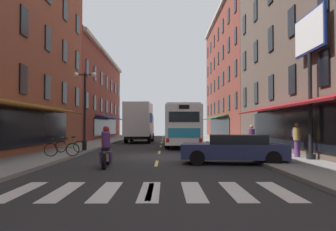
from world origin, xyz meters
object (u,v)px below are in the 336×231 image
at_px(motorcycle_rider, 106,150).
at_px(sedan_mid, 146,133).
at_px(bicycle_near, 62,149).
at_px(street_lamp_twin, 85,107).
at_px(pedestrian_mid, 252,138).
at_px(billboard_sign, 310,46).
at_px(bicycle_mid, 70,146).
at_px(box_truck, 140,123).
at_px(transit_bus, 181,125).
at_px(sedan_near, 235,149).
at_px(pedestrian_near, 297,139).

bearing_deg(motorcycle_rider, sedan_mid, 90.46).
relative_size(bicycle_near, street_lamp_twin, 0.34).
distance_m(pedestrian_mid, street_lamp_twin, 10.41).
xyz_separation_m(billboard_sign, motorcycle_rider, (-9.05, -1.85, -4.63)).
distance_m(sedan_mid, bicycle_near, 29.34).
height_order(billboard_sign, bicycle_mid, billboard_sign).
distance_m(box_truck, street_lamp_twin, 13.13).
bearing_deg(transit_bus, bicycle_mid, -127.39).
distance_m(motorcycle_rider, street_lamp_twin, 8.42).
bearing_deg(box_truck, billboard_sign, -63.70).
distance_m(sedan_near, motorcycle_rider, 5.57).
bearing_deg(sedan_near, street_lamp_twin, 141.50).
bearing_deg(pedestrian_near, billboard_sign, 97.80).
bearing_deg(bicycle_near, transit_bus, 60.29).
xyz_separation_m(sedan_near, pedestrian_mid, (2.08, 5.33, 0.28)).
height_order(sedan_mid, motorcycle_rider, motorcycle_rider).
height_order(billboard_sign, transit_bus, billboard_sign).
bearing_deg(bicycle_near, sedan_near, -14.99).
bearing_deg(street_lamp_twin, bicycle_mid, -103.89).
bearing_deg(pedestrian_mid, motorcycle_rider, 61.09).
distance_m(sedan_near, sedan_mid, 31.94).
distance_m(sedan_mid, street_lamp_twin, 25.20).
relative_size(box_truck, bicycle_mid, 4.15).
bearing_deg(sedan_mid, billboard_sign, -73.20).
relative_size(sedan_mid, motorcycle_rider, 2.19).
bearing_deg(bicycle_near, pedestrian_near, -2.09).
height_order(box_truck, motorcycle_rider, box_truck).
bearing_deg(sedan_near, box_truck, 106.24).
bearing_deg(billboard_sign, sedan_near, -170.56).
bearing_deg(pedestrian_near, box_truck, -63.93).
xyz_separation_m(box_truck, motorcycle_rider, (0.20, -20.55, -1.28)).
bearing_deg(sedan_mid, motorcycle_rider, -89.54).
bearing_deg(motorcycle_rider, box_truck, 90.55).
relative_size(box_truck, bicycle_near, 4.24).
distance_m(pedestrian_near, pedestrian_mid, 3.80).
distance_m(bicycle_near, street_lamp_twin, 4.85).
relative_size(transit_bus, street_lamp_twin, 2.36).
distance_m(billboard_sign, motorcycle_rider, 10.33).
height_order(box_truck, bicycle_mid, box_truck).
bearing_deg(pedestrian_near, transit_bus, -67.83).
relative_size(motorcycle_rider, pedestrian_near, 1.23).
xyz_separation_m(bicycle_near, pedestrian_near, (11.66, -0.43, 0.53)).
height_order(bicycle_near, street_lamp_twin, street_lamp_twin).
bearing_deg(transit_bus, motorcycle_rider, -104.04).
relative_size(sedan_near, sedan_mid, 1.04).
relative_size(bicycle_near, bicycle_mid, 0.98).
height_order(bicycle_near, pedestrian_near, pedestrian_near).
bearing_deg(sedan_mid, box_truck, -89.70).
relative_size(motorcycle_rider, bicycle_mid, 1.21).
distance_m(billboard_sign, bicycle_mid, 13.70).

